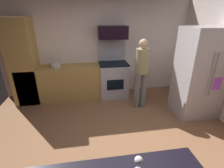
# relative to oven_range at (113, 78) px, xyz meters

# --- Properties ---
(ground_plane) EXTENTS (5.20, 4.80, 0.02)m
(ground_plane) POSITION_rel_oven_range_xyz_m (-0.35, -1.98, -0.53)
(ground_plane) COLOR brown
(wall_back) EXTENTS (5.20, 0.12, 2.60)m
(wall_back) POSITION_rel_oven_range_xyz_m (-0.35, 0.36, 0.78)
(wall_back) COLOR silver
(wall_back) RESTS_ON ground
(lower_cabinet_run) EXTENTS (2.40, 0.60, 0.90)m
(lower_cabinet_run) POSITION_rel_oven_range_xyz_m (-1.25, 0.00, -0.07)
(lower_cabinet_run) COLOR tan
(lower_cabinet_run) RESTS_ON ground
(cabinet_column) EXTENTS (0.60, 0.60, 2.10)m
(cabinet_column) POSITION_rel_oven_range_xyz_m (-2.25, 0.00, 0.53)
(cabinet_column) COLOR tan
(cabinet_column) RESTS_ON ground
(oven_range) EXTENTS (0.76, 0.65, 1.56)m
(oven_range) POSITION_rel_oven_range_xyz_m (0.00, 0.00, 0.00)
(oven_range) COLOR #B2B2BF
(oven_range) RESTS_ON ground
(microwave) EXTENTS (0.74, 0.38, 0.32)m
(microwave) POSITION_rel_oven_range_xyz_m (0.00, 0.08, 1.20)
(microwave) COLOR black
(microwave) RESTS_ON oven_range
(refrigerator) EXTENTS (0.86, 0.75, 1.93)m
(refrigerator) POSITION_rel_oven_range_xyz_m (1.69, -1.20, 0.45)
(refrigerator) COLOR #BCB4B8
(refrigerator) RESTS_ON ground
(person_cook) EXTENTS (0.31, 0.30, 1.66)m
(person_cook) POSITION_rel_oven_range_xyz_m (0.54, -0.76, 0.42)
(person_cook) COLOR slate
(person_cook) RESTS_ON ground
(wine_glass_near) EXTENTS (0.07, 0.07, 0.15)m
(wine_glass_near) POSITION_rel_oven_range_xyz_m (-0.32, -3.25, 0.49)
(wine_glass_near) COLOR silver
(wine_glass_near) RESTS_ON counter_island
(stock_pot) EXTENTS (0.28, 0.28, 0.14)m
(stock_pot) POSITION_rel_oven_range_xyz_m (-1.50, 0.00, 0.45)
(stock_pot) COLOR beige
(stock_pot) RESTS_ON lower_cabinet_run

